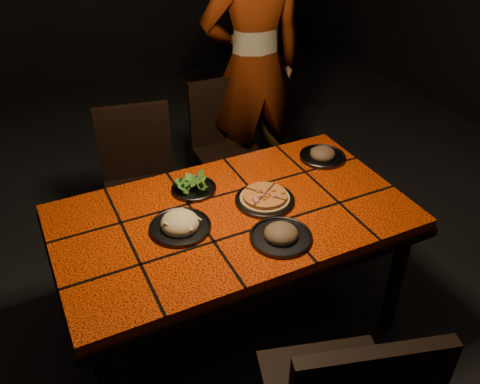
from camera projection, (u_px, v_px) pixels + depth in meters
name	position (u px, v px, depth m)	size (l,w,h in m)	color
room_shell	(231.00, 52.00, 1.89)	(6.04, 7.04, 3.08)	black
dining_table	(233.00, 226.00, 2.36)	(1.62, 0.92, 0.75)	#EA3D07
chair_far_left	(140.00, 175.00, 2.97)	(0.49, 0.49, 0.93)	black
chair_far_right	(225.00, 140.00, 3.35)	(0.42, 0.42, 0.91)	black
diner	(254.00, 66.00, 3.27)	(0.69, 0.46, 1.90)	brown
plate_pizza	(265.00, 199.00, 2.37)	(0.33, 0.33, 0.04)	#3C3C42
plate_pasta	(180.00, 224.00, 2.21)	(0.27, 0.27, 0.09)	#3C3C42
plate_salad	(194.00, 186.00, 2.45)	(0.22, 0.22, 0.07)	#3C3C42
plate_mushroom_a	(281.00, 234.00, 2.15)	(0.27, 0.27, 0.09)	#3C3C42
plate_mushroom_b	(323.00, 155.00, 2.70)	(0.25, 0.25, 0.08)	#3C3C42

